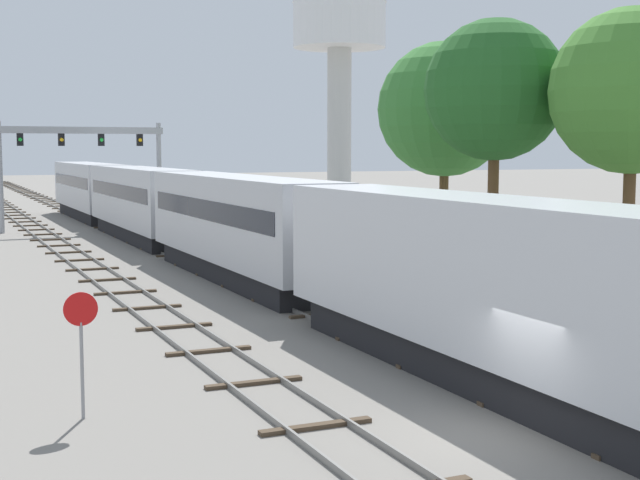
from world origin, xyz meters
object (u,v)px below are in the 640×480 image
at_px(water_tower, 339,37).
at_px(stop_sign, 81,337).
at_px(trackside_tree_mid, 633,91).
at_px(passenger_train, 178,210).
at_px(trackside_tree_right, 495,90).
at_px(signal_gantry, 82,151).
at_px(trackside_tree_left, 445,109).

height_order(water_tower, stop_sign, water_tower).
bearing_deg(trackside_tree_mid, passenger_train, 133.44).
relative_size(water_tower, trackside_tree_right, 1.81).
bearing_deg(water_tower, stop_sign, -119.16).
bearing_deg(trackside_tree_mid, stop_sign, -155.89).
relative_size(signal_gantry, trackside_tree_right, 0.96).
bearing_deg(signal_gantry, stop_sign, -99.18).
xyz_separation_m(stop_sign, trackside_tree_mid, (26.52, 11.87, 6.75)).
xyz_separation_m(signal_gantry, trackside_tree_right, (15.82, -29.57, 3.12)).
distance_m(signal_gantry, trackside_tree_mid, 40.76).
xyz_separation_m(stop_sign, trackside_tree_left, (26.33, 27.62, 6.56)).
bearing_deg(water_tower, trackside_tree_right, -106.39).
relative_size(passenger_train, water_tower, 3.57).
relative_size(signal_gantry, trackside_tree_left, 0.96).
bearing_deg(trackside_tree_left, passenger_train, 174.08).
height_order(signal_gantry, trackside_tree_mid, trackside_tree_mid).
bearing_deg(passenger_train, trackside_tree_left, -5.92).
height_order(stop_sign, trackside_tree_mid, trackside_tree_mid).
height_order(stop_sign, trackside_tree_right, trackside_tree_right).
bearing_deg(trackside_tree_right, signal_gantry, 118.14).
xyz_separation_m(signal_gantry, stop_sign, (-7.75, -47.94, -3.98)).
height_order(water_tower, trackside_tree_left, water_tower).
xyz_separation_m(signal_gantry, trackside_tree_mid, (18.77, -36.07, 2.78)).
xyz_separation_m(water_tower, trackside_tree_mid, (-11.88, -56.94, -9.31)).
bearing_deg(water_tower, passenger_train, -125.72).
xyz_separation_m(passenger_train, trackside_tree_mid, (16.52, -17.45, 6.02)).
relative_size(passenger_train, signal_gantry, 6.70).
bearing_deg(trackside_tree_right, trackside_tree_left, 73.36).
distance_m(trackside_tree_left, trackside_tree_mid, 15.76).
height_order(signal_gantry, stop_sign, signal_gantry).
height_order(stop_sign, trackside_tree_left, trackside_tree_left).
relative_size(trackside_tree_left, trackside_tree_right, 1.00).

